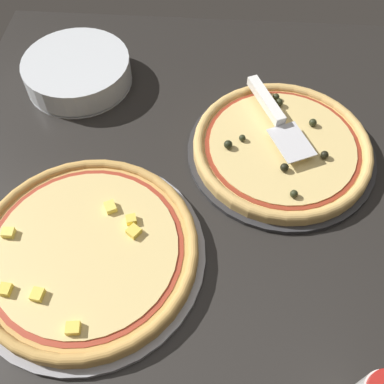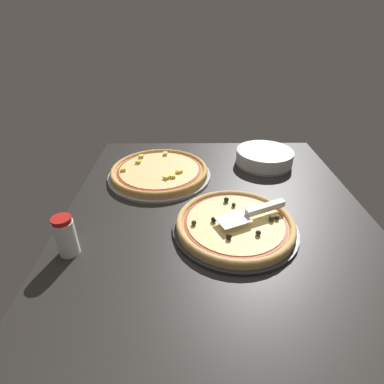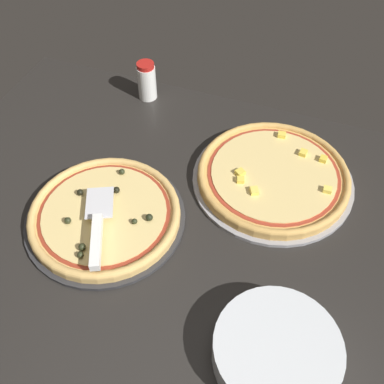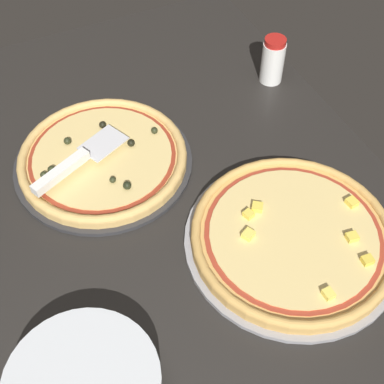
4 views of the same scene
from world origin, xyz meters
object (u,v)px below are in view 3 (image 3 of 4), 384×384
(plate_stack, at_px, (276,351))
(pizza_front, at_px, (105,214))
(pizza_back, at_px, (273,175))
(parmesan_shaker, at_px, (147,81))
(serving_spatula, at_px, (97,233))

(plate_stack, bearing_deg, pizza_front, 157.82)
(pizza_front, xyz_separation_m, pizza_back, (0.35, 0.26, 0.00))
(plate_stack, bearing_deg, pizza_back, 103.96)
(pizza_front, height_order, parmesan_shaker, parmesan_shaker)
(serving_spatula, relative_size, parmesan_shaker, 1.92)
(serving_spatula, bearing_deg, plate_stack, -14.47)
(parmesan_shaker, bearing_deg, pizza_front, -78.43)
(pizza_back, height_order, serving_spatula, serving_spatula)
(pizza_back, relative_size, plate_stack, 1.60)
(pizza_front, relative_size, plate_stack, 1.49)
(serving_spatula, xyz_separation_m, parmesan_shaker, (-0.12, 0.56, 0.00))
(pizza_front, height_order, serving_spatula, serving_spatula)
(pizza_back, height_order, plate_stack, plate_stack)
(pizza_front, bearing_deg, serving_spatula, -71.27)
(pizza_back, distance_m, parmesan_shaker, 0.50)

